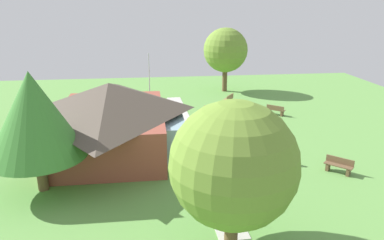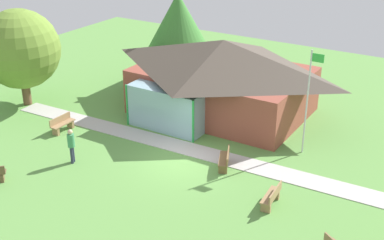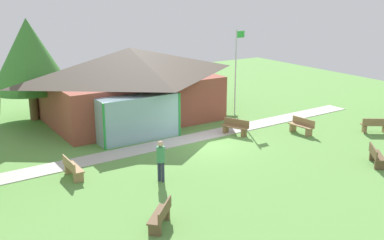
% 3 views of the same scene
% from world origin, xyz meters
% --- Properties ---
extents(ground_plane, '(44.00, 44.00, 0.00)m').
position_xyz_m(ground_plane, '(0.00, 0.00, 0.00)').
color(ground_plane, '#609947').
extents(pavilion, '(10.45, 8.24, 4.30)m').
position_xyz_m(pavilion, '(-1.28, 6.17, 2.23)').
color(pavilion, brown).
rests_on(pavilion, ground_plane).
extents(footpath, '(22.99, 2.08, 0.03)m').
position_xyz_m(footpath, '(0.00, 1.12, 0.01)').
color(footpath, '#BCB7B2').
rests_on(footpath, ground_plane).
extents(flagpole, '(0.64, 0.08, 5.29)m').
position_xyz_m(flagpole, '(4.72, 3.82, 2.93)').
color(flagpole, silver).
rests_on(flagpole, ground_plane).
extents(bench_mid_left, '(0.44, 1.50, 0.84)m').
position_xyz_m(bench_mid_left, '(-7.26, -0.65, 0.40)').
color(bench_mid_left, '#9E7A51').
rests_on(bench_mid_left, ground_plane).
extents(bench_rear_near_path, '(1.02, 1.55, 0.84)m').
position_xyz_m(bench_rear_near_path, '(2.11, 0.44, 0.40)').
color(bench_rear_near_path, brown).
rests_on(bench_rear_near_path, ground_plane).
extents(bench_front_left, '(1.37, 1.38, 0.84)m').
position_xyz_m(bench_front_left, '(-6.19, -6.31, 0.40)').
color(bench_front_left, brown).
rests_on(bench_front_left, ground_plane).
extents(bench_lawn_far_right, '(1.48, 1.22, 0.84)m').
position_xyz_m(bench_lawn_far_right, '(8.76, -3.42, 0.40)').
color(bench_lawn_far_right, olive).
rests_on(bench_lawn_far_right, ground_plane).
extents(bench_front_right, '(1.32, 1.42, 0.84)m').
position_xyz_m(bench_front_right, '(4.68, -6.50, 0.40)').
color(bench_front_right, brown).
rests_on(bench_front_right, ground_plane).
extents(bench_mid_right, '(0.56, 1.53, 0.84)m').
position_xyz_m(bench_mid_right, '(5.27, -1.35, 0.40)').
color(bench_mid_right, '#9E7A51').
rests_on(bench_mid_right, ground_plane).
extents(visitor_strolling_lawn, '(0.34, 0.34, 1.74)m').
position_xyz_m(visitor_strolling_lawn, '(-4.32, -2.95, 1.02)').
color(visitor_strolling_lawn, '#2D3347').
rests_on(visitor_strolling_lawn, ground_plane).
extents(tree_behind_pavilion_left, '(4.66, 4.66, 6.00)m').
position_xyz_m(tree_behind_pavilion_left, '(-6.22, 9.32, 3.89)').
color(tree_behind_pavilion_left, brown).
rests_on(tree_behind_pavilion_left, ground_plane).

